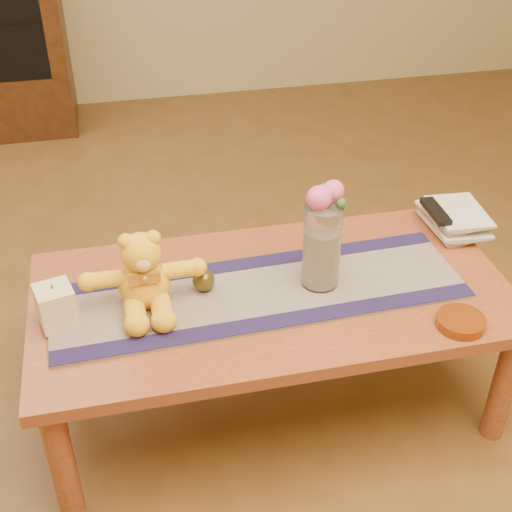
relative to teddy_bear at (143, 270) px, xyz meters
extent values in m
plane|color=#563718|center=(0.37, -0.01, -0.57)|extent=(5.50, 5.50, 0.00)
cube|color=brown|center=(0.37, -0.01, -0.14)|extent=(1.40, 0.70, 0.04)
cylinder|color=brown|center=(-0.27, -0.30, -0.36)|extent=(0.07, 0.07, 0.41)
cylinder|color=brown|center=(1.01, -0.30, -0.36)|extent=(0.07, 0.07, 0.41)
cylinder|color=brown|center=(-0.27, 0.28, -0.36)|extent=(0.07, 0.07, 0.41)
cylinder|color=brown|center=(1.01, 0.28, -0.36)|extent=(0.07, 0.07, 0.41)
cube|color=#1E1A4B|center=(0.33, -0.02, -0.12)|extent=(1.21, 0.39, 0.01)
cube|color=#1C1642|center=(0.33, -0.17, -0.11)|extent=(1.20, 0.10, 0.00)
cube|color=#1C1642|center=(0.32, 0.12, -0.11)|extent=(1.20, 0.10, 0.00)
cube|color=beige|center=(-0.24, -0.04, -0.05)|extent=(0.12, 0.12, 0.11)
cylinder|color=black|center=(-0.24, -0.04, 0.01)|extent=(0.00, 0.00, 0.01)
cylinder|color=silver|center=(0.51, -0.02, 0.02)|extent=(0.11, 0.11, 0.26)
cylinder|color=beige|center=(0.51, -0.02, -0.02)|extent=(0.09, 0.09, 0.18)
sphere|color=#F05596|center=(0.49, -0.03, 0.18)|extent=(0.07, 0.07, 0.07)
sphere|color=#F05596|center=(0.53, -0.01, 0.19)|extent=(0.06, 0.06, 0.06)
sphere|color=#5166B1|center=(0.52, 0.02, 0.18)|extent=(0.04, 0.04, 0.04)
sphere|color=#5166B1|center=(0.48, 0.00, 0.17)|extent=(0.04, 0.04, 0.04)
sphere|color=#33662D|center=(0.55, -0.04, 0.17)|extent=(0.03, 0.03, 0.03)
sphere|color=#4F461A|center=(0.17, 0.02, -0.08)|extent=(0.09, 0.09, 0.07)
imported|color=beige|center=(0.96, 0.18, -0.11)|extent=(0.17, 0.23, 0.02)
imported|color=beige|center=(0.96, 0.18, -0.09)|extent=(0.19, 0.24, 0.02)
imported|color=beige|center=(0.95, 0.19, -0.07)|extent=(0.18, 0.24, 0.02)
imported|color=beige|center=(0.96, 0.18, -0.05)|extent=(0.18, 0.24, 0.02)
cube|color=black|center=(0.96, 0.17, -0.03)|extent=(0.05, 0.16, 0.02)
cylinder|color=#BF5914|center=(0.83, -0.28, -0.11)|extent=(0.17, 0.17, 0.03)
camera|label=1|loc=(-0.03, -1.57, 1.10)|focal=48.18mm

